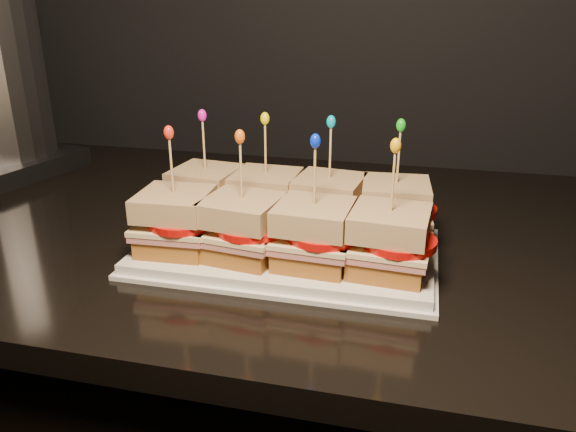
# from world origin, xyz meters

# --- Properties ---
(granite_slab) EXTENTS (2.58, 0.74, 0.03)m
(granite_slab) POSITION_xyz_m (0.35, 1.64, 0.91)
(granite_slab) COLOR black
(granite_slab) RESTS_ON cabinet
(platter) EXTENTS (0.37, 0.23, 0.02)m
(platter) POSITION_xyz_m (0.29, 1.54, 0.94)
(platter) COLOR white
(platter) RESTS_ON granite_slab
(platter_rim) EXTENTS (0.38, 0.24, 0.01)m
(platter_rim) POSITION_xyz_m (0.29, 1.54, 0.93)
(platter_rim) COLOR white
(platter_rim) RESTS_ON granite_slab
(sandwich_0_bread_bot) EXTENTS (0.09, 0.09, 0.02)m
(sandwich_0_bread_bot) POSITION_xyz_m (0.15, 1.59, 0.96)
(sandwich_0_bread_bot) COLOR brown
(sandwich_0_bread_bot) RESTS_ON platter
(sandwich_0_ham) EXTENTS (0.10, 0.10, 0.01)m
(sandwich_0_ham) POSITION_xyz_m (0.15, 1.59, 0.97)
(sandwich_0_ham) COLOR #B25B5B
(sandwich_0_ham) RESTS_ON sandwich_0_bread_bot
(sandwich_0_cheese) EXTENTS (0.10, 0.10, 0.01)m
(sandwich_0_cheese) POSITION_xyz_m (0.15, 1.59, 0.98)
(sandwich_0_cheese) COLOR beige
(sandwich_0_cheese) RESTS_ON sandwich_0_ham
(sandwich_0_tomato) EXTENTS (0.08, 0.08, 0.01)m
(sandwich_0_tomato) POSITION_xyz_m (0.17, 1.58, 0.99)
(sandwich_0_tomato) COLOR red
(sandwich_0_tomato) RESTS_ON sandwich_0_cheese
(sandwich_0_bread_top) EXTENTS (0.09, 0.09, 0.03)m
(sandwich_0_bread_top) POSITION_xyz_m (0.15, 1.59, 1.01)
(sandwich_0_bread_top) COLOR #663210
(sandwich_0_bread_top) RESTS_ON sandwich_0_tomato
(sandwich_0_pick) EXTENTS (0.00, 0.00, 0.09)m
(sandwich_0_pick) POSITION_xyz_m (0.15, 1.59, 1.05)
(sandwich_0_pick) COLOR tan
(sandwich_0_pick) RESTS_ON sandwich_0_bread_top
(sandwich_0_frill) EXTENTS (0.01, 0.01, 0.02)m
(sandwich_0_frill) POSITION_xyz_m (0.15, 1.59, 1.09)
(sandwich_0_frill) COLOR #D313A1
(sandwich_0_frill) RESTS_ON sandwich_0_pick
(sandwich_1_bread_bot) EXTENTS (0.09, 0.09, 0.02)m
(sandwich_1_bread_bot) POSITION_xyz_m (0.24, 1.59, 0.96)
(sandwich_1_bread_bot) COLOR brown
(sandwich_1_bread_bot) RESTS_ON platter
(sandwich_1_ham) EXTENTS (0.09, 0.09, 0.01)m
(sandwich_1_ham) POSITION_xyz_m (0.24, 1.59, 0.97)
(sandwich_1_ham) COLOR #B25B5B
(sandwich_1_ham) RESTS_ON sandwich_1_bread_bot
(sandwich_1_cheese) EXTENTS (0.10, 0.09, 0.01)m
(sandwich_1_cheese) POSITION_xyz_m (0.24, 1.59, 0.98)
(sandwich_1_cheese) COLOR beige
(sandwich_1_cheese) RESTS_ON sandwich_1_ham
(sandwich_1_tomato) EXTENTS (0.08, 0.08, 0.01)m
(sandwich_1_tomato) POSITION_xyz_m (0.25, 1.58, 0.99)
(sandwich_1_tomato) COLOR red
(sandwich_1_tomato) RESTS_ON sandwich_1_cheese
(sandwich_1_bread_top) EXTENTS (0.09, 0.09, 0.03)m
(sandwich_1_bread_top) POSITION_xyz_m (0.24, 1.59, 1.01)
(sandwich_1_bread_top) COLOR #663210
(sandwich_1_bread_top) RESTS_ON sandwich_1_tomato
(sandwich_1_pick) EXTENTS (0.00, 0.00, 0.09)m
(sandwich_1_pick) POSITION_xyz_m (0.24, 1.59, 1.05)
(sandwich_1_pick) COLOR tan
(sandwich_1_pick) RESTS_ON sandwich_1_bread_top
(sandwich_1_frill) EXTENTS (0.01, 0.01, 0.02)m
(sandwich_1_frill) POSITION_xyz_m (0.24, 1.59, 1.09)
(sandwich_1_frill) COLOR yellow
(sandwich_1_frill) RESTS_ON sandwich_1_pick
(sandwich_2_bread_bot) EXTENTS (0.09, 0.09, 0.02)m
(sandwich_2_bread_bot) POSITION_xyz_m (0.33, 1.59, 0.96)
(sandwich_2_bread_bot) COLOR brown
(sandwich_2_bread_bot) RESTS_ON platter
(sandwich_2_ham) EXTENTS (0.10, 0.10, 0.01)m
(sandwich_2_ham) POSITION_xyz_m (0.33, 1.59, 0.97)
(sandwich_2_ham) COLOR #B25B5B
(sandwich_2_ham) RESTS_ON sandwich_2_bread_bot
(sandwich_2_cheese) EXTENTS (0.10, 0.10, 0.01)m
(sandwich_2_cheese) POSITION_xyz_m (0.33, 1.59, 0.98)
(sandwich_2_cheese) COLOR beige
(sandwich_2_cheese) RESTS_ON sandwich_2_ham
(sandwich_2_tomato) EXTENTS (0.08, 0.08, 0.01)m
(sandwich_2_tomato) POSITION_xyz_m (0.34, 1.58, 0.99)
(sandwich_2_tomato) COLOR red
(sandwich_2_tomato) RESTS_ON sandwich_2_cheese
(sandwich_2_bread_top) EXTENTS (0.10, 0.10, 0.03)m
(sandwich_2_bread_top) POSITION_xyz_m (0.33, 1.59, 1.01)
(sandwich_2_bread_top) COLOR #663210
(sandwich_2_bread_top) RESTS_ON sandwich_2_tomato
(sandwich_2_pick) EXTENTS (0.00, 0.00, 0.09)m
(sandwich_2_pick) POSITION_xyz_m (0.33, 1.59, 1.05)
(sandwich_2_pick) COLOR tan
(sandwich_2_pick) RESTS_ON sandwich_2_bread_top
(sandwich_2_frill) EXTENTS (0.01, 0.01, 0.02)m
(sandwich_2_frill) POSITION_xyz_m (0.33, 1.59, 1.09)
(sandwich_2_frill) COLOR #0491B8
(sandwich_2_frill) RESTS_ON sandwich_2_pick
(sandwich_3_bread_bot) EXTENTS (0.09, 0.09, 0.02)m
(sandwich_3_bread_bot) POSITION_xyz_m (0.42, 1.59, 0.96)
(sandwich_3_bread_bot) COLOR brown
(sandwich_3_bread_bot) RESTS_ON platter
(sandwich_3_ham) EXTENTS (0.10, 0.10, 0.01)m
(sandwich_3_ham) POSITION_xyz_m (0.42, 1.59, 0.97)
(sandwich_3_ham) COLOR #B25B5B
(sandwich_3_ham) RESTS_ON sandwich_3_bread_bot
(sandwich_3_cheese) EXTENTS (0.10, 0.10, 0.01)m
(sandwich_3_cheese) POSITION_xyz_m (0.42, 1.59, 0.98)
(sandwich_3_cheese) COLOR beige
(sandwich_3_cheese) RESTS_ON sandwich_3_ham
(sandwich_3_tomato) EXTENTS (0.08, 0.08, 0.01)m
(sandwich_3_tomato) POSITION_xyz_m (0.43, 1.58, 0.99)
(sandwich_3_tomato) COLOR red
(sandwich_3_tomato) RESTS_ON sandwich_3_cheese
(sandwich_3_bread_top) EXTENTS (0.09, 0.09, 0.03)m
(sandwich_3_bread_top) POSITION_xyz_m (0.42, 1.59, 1.01)
(sandwich_3_bread_top) COLOR #663210
(sandwich_3_bread_top) RESTS_ON sandwich_3_tomato
(sandwich_3_pick) EXTENTS (0.00, 0.00, 0.09)m
(sandwich_3_pick) POSITION_xyz_m (0.42, 1.59, 1.05)
(sandwich_3_pick) COLOR tan
(sandwich_3_pick) RESTS_ON sandwich_3_bread_top
(sandwich_3_frill) EXTENTS (0.01, 0.01, 0.02)m
(sandwich_3_frill) POSITION_xyz_m (0.42, 1.59, 1.09)
(sandwich_3_frill) COLOR #16A819
(sandwich_3_frill) RESTS_ON sandwich_3_pick
(sandwich_4_bread_bot) EXTENTS (0.09, 0.09, 0.02)m
(sandwich_4_bread_bot) POSITION_xyz_m (0.15, 1.48, 0.96)
(sandwich_4_bread_bot) COLOR brown
(sandwich_4_bread_bot) RESTS_ON platter
(sandwich_4_ham) EXTENTS (0.10, 0.09, 0.01)m
(sandwich_4_ham) POSITION_xyz_m (0.15, 1.48, 0.97)
(sandwich_4_ham) COLOR #B25B5B
(sandwich_4_ham) RESTS_ON sandwich_4_bread_bot
(sandwich_4_cheese) EXTENTS (0.10, 0.10, 0.01)m
(sandwich_4_cheese) POSITION_xyz_m (0.15, 1.48, 0.98)
(sandwich_4_cheese) COLOR beige
(sandwich_4_cheese) RESTS_ON sandwich_4_ham
(sandwich_4_tomato) EXTENTS (0.08, 0.08, 0.01)m
(sandwich_4_tomato) POSITION_xyz_m (0.17, 1.48, 0.99)
(sandwich_4_tomato) COLOR red
(sandwich_4_tomato) RESTS_ON sandwich_4_cheese
(sandwich_4_bread_top) EXTENTS (0.09, 0.09, 0.03)m
(sandwich_4_bread_top) POSITION_xyz_m (0.15, 1.48, 1.01)
(sandwich_4_bread_top) COLOR #663210
(sandwich_4_bread_top) RESTS_ON sandwich_4_tomato
(sandwich_4_pick) EXTENTS (0.00, 0.00, 0.09)m
(sandwich_4_pick) POSITION_xyz_m (0.15, 1.48, 1.05)
(sandwich_4_pick) COLOR tan
(sandwich_4_pick) RESTS_ON sandwich_4_bread_top
(sandwich_4_frill) EXTENTS (0.01, 0.01, 0.02)m
(sandwich_4_frill) POSITION_xyz_m (0.15, 1.48, 1.09)
(sandwich_4_frill) COLOR red
(sandwich_4_frill) RESTS_ON sandwich_4_pick
(sandwich_5_bread_bot) EXTENTS (0.09, 0.09, 0.02)m
(sandwich_5_bread_bot) POSITION_xyz_m (0.24, 1.48, 0.96)
(sandwich_5_bread_bot) COLOR brown
(sandwich_5_bread_bot) RESTS_ON platter
(sandwich_5_ham) EXTENTS (0.10, 0.10, 0.01)m
(sandwich_5_ham) POSITION_xyz_m (0.24, 1.48, 0.97)
(sandwich_5_ham) COLOR #B25B5B
(sandwich_5_ham) RESTS_ON sandwich_5_bread_bot
(sandwich_5_cheese) EXTENTS (0.11, 0.10, 0.01)m
(sandwich_5_cheese) POSITION_xyz_m (0.24, 1.48, 0.98)
(sandwich_5_cheese) COLOR beige
(sandwich_5_cheese) RESTS_ON sandwich_5_ham
(sandwich_5_tomato) EXTENTS (0.08, 0.08, 0.01)m
(sandwich_5_tomato) POSITION_xyz_m (0.25, 1.48, 0.99)
(sandwich_5_tomato) COLOR red
(sandwich_5_tomato) RESTS_ON sandwich_5_cheese
(sandwich_5_bread_top) EXTENTS (0.10, 0.10, 0.03)m
(sandwich_5_bread_top) POSITION_xyz_m (0.24, 1.48, 1.01)
(sandwich_5_bread_top) COLOR #663210
(sandwich_5_bread_top) RESTS_ON sandwich_5_tomato
(sandwich_5_pick) EXTENTS (0.00, 0.00, 0.09)m
(sandwich_5_pick) POSITION_xyz_m (0.24, 1.48, 1.05)
(sandwich_5_pick) COLOR tan
(sandwich_5_pick) RESTS_ON sandwich_5_bread_top
(sandwich_5_frill) EXTENTS (0.01, 0.01, 0.02)m
(sandwich_5_frill) POSITION_xyz_m (0.24, 1.48, 1.09)
(sandwich_5_frill) COLOR #E75A11
(sandwich_5_frill) RESTS_ON sandwich_5_pick
(sandwich_6_bread_bot) EXTENTS (0.09, 0.09, 0.02)m
(sandwich_6_bread_bot) POSITION_xyz_m (0.33, 1.48, 0.96)
(sandwich_6_bread_bot) COLOR brown
(sandwich_6_bread_bot) RESTS_ON platter
(sandwich_6_ham) EXTENTS (0.10, 0.09, 0.01)m
(sandwich_6_ham) POSITION_xyz_m (0.33, 1.48, 0.97)
(sandwich_6_ham) COLOR #B25B5B
(sandwich_6_ham) RESTS_ON sandwich_6_bread_bot
(sandwich_6_cheese) EXTENTS (0.10, 0.10, 0.01)m
(sandwich_6_cheese) POSITION_xyz_m (0.33, 1.48, 0.98)
(sandwich_6_cheese) COLOR beige
(sandwich_6_cheese) RESTS_ON sandwich_6_ham
(sandwich_6_tomato) EXTENTS (0.08, 0.08, 0.01)m
(sandwich_6_tomato) POSITION_xyz_m (0.34, 1.48, 0.99)
(sandwich_6_tomato) COLOR red
(sandwich_6_tomato) RESTS_ON sandwich_6_cheese
(sandwich_6_bread_top) EXTENTS (0.09, 0.09, 0.03)m
(sandwich_6_bread_top) POSITION_xyz_m (0.33, 1.48, 1.01)
(sandwich_6_bread_top) COLOR #663210
(sandwich_6_bread_top) RESTS_ON sandwich_6_tomato
(sandwich_6_pick) EXTENTS (0.00, 0.00, 0.09)m
(sandwich_6_pick) POSITION_xyz_m (0.33, 1.48, 1.05)
(sandwich_6_pick) COLOR tan
(sandwich_6_pick) RESTS_ON sandwich_6_bread_top
(sandwich_6_frill) EXTENTS (0.01, 0.01, 0.02)m
(sandwich_6_frill) POSITION_xyz_m (0.33, 1.48, 1.09)
(sandwich_6_frill) COLOR #0826DF
(sandwich_6_frill) RESTS_ON sandwich_6_pick
(sandwich_7_bread_bot) EXTENTS (0.09, 0.09, 0.02)m
(sandwich_7_bread_bot) POSITION_xyz_m (0.42, 1.48, 0.96)
(sandwich_7_bread_bot) COLOR brown
(sandwich_7_bread_bot) RESTS_ON platter
(sandwich_7_ham) EXTENTS (0.10, 0.10, 0.01)m
(sandwich_7_ham) POSITION_xyz_m (0.42, 1.48, 0.97)
(sandwich_7_ham) COLOR #B25B5B
(sandwich_7_ham) RESTS_ON sandwich_7_bread_bot
(sandwich_7_cheese) EXTENTS (0.10, 0.10, 0.01)m
(sandwich_7_cheese) POSITION_xyz_m (0.42, 1.48, 0.98)
(sandwich_7_cheese) COLOR beige
(sandwich_7_cheese) RESTS_ON sandwich_7_ham
(sandwich_7_tomato) EXTENTS (0.08, 0.08, 0.01)m
(sandwich_7_tomato) POSITION_xyz_m (0.43, 1.48, 0.99)
(sandwich_7_tomato) COLOR red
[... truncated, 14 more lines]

